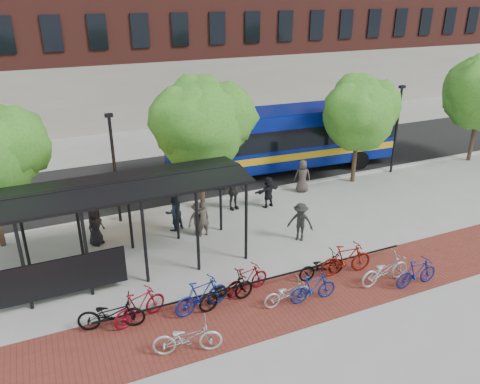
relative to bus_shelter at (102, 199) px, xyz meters
name	(u,v)px	position (x,y,z in m)	size (l,w,h in m)	color
ground	(288,225)	(8.13, 0.48, -3.00)	(160.00, 160.00, 0.00)	#9E9E99
asphalt_street	(223,170)	(8.13, 8.48, -2.99)	(160.00, 8.00, 0.01)	black
curb	(252,193)	(8.13, 4.48, -2.94)	(160.00, 0.25, 0.12)	#B7B7B2
brick_strip	(308,295)	(6.13, -4.52, -3.00)	(24.00, 3.00, 0.01)	maroon
bike_rack_rail	(264,290)	(4.83, -3.62, -3.00)	(12.00, 0.05, 0.95)	black
bus_shelter	(102,199)	(0.00, 0.00, 0.00)	(10.60, 3.07, 3.60)	black
tree_b	(201,120)	(5.23, 3.83, 1.46)	(5.15, 4.20, 6.47)	#382619
tree_c	(360,110)	(14.22, 3.83, 1.06)	(4.66, 3.80, 5.92)	#382619
lamp_post_left	(114,166)	(1.13, 4.08, -0.25)	(0.35, 0.20, 5.12)	black
lamp_post_right	(397,127)	(17.13, 4.08, -0.25)	(0.35, 0.20, 5.12)	black
bus	(284,136)	(11.40, 6.99, -0.87)	(13.86, 3.83, 3.70)	navy
bike_0	(111,313)	(-0.53, -3.49, -2.44)	(0.74, 2.12, 1.11)	black
bike_1	(140,306)	(0.38, -3.50, -2.43)	(0.54, 1.90, 1.14)	maroon
bike_2	(187,337)	(1.34, -5.52, -2.45)	(0.72, 2.08, 1.09)	#B5B5B7
bike_3	(201,295)	(2.39, -3.80, -2.40)	(0.57, 2.00, 1.20)	navy
bike_4	(226,291)	(3.26, -3.85, -2.45)	(0.73, 2.11, 1.11)	black
bike_5	(247,280)	(4.20, -3.49, -2.46)	(0.50, 1.79, 1.07)	maroon
bike_6	(287,293)	(5.19, -4.67, -2.54)	(0.61, 1.75, 0.92)	#B0B0B3
bike_7	(313,288)	(6.10, -4.85, -2.47)	(0.49, 1.75, 1.05)	navy
bike_8	(322,266)	(7.16, -3.75, -2.50)	(0.67, 1.92, 1.01)	black
bike_9	(346,259)	(8.14, -3.90, -2.37)	(0.59, 2.09, 1.26)	maroon
bike_10	(385,270)	(9.09, -4.98, -2.45)	(0.73, 2.10, 1.11)	#B6B6B8
bike_11	(417,273)	(10.02, -5.58, -2.46)	(0.51, 1.80, 1.08)	navy
pedestrian_0	(95,226)	(-0.18, 2.28, -2.13)	(0.85, 0.55, 1.73)	black
pedestrian_1	(203,219)	(4.21, 1.14, -2.18)	(0.60, 0.39, 1.63)	#443D36
pedestrian_2	(174,212)	(3.22, 2.20, -2.11)	(0.87, 0.68, 1.79)	#1A273D
pedestrian_3	(198,219)	(4.04, 1.29, -2.21)	(1.01, 0.58, 1.57)	#4C4138
pedestrian_4	(233,191)	(6.51, 3.14, -2.04)	(1.12, 0.47, 1.92)	#2B2B2B
pedestrian_5	(268,192)	(8.20, 2.69, -2.21)	(1.46, 0.46, 1.57)	black
pedestrian_6	(302,176)	(10.74, 3.67, -2.12)	(0.86, 0.56, 1.76)	#413934
pedestrian_9	(300,222)	(7.90, -0.90, -2.13)	(1.12, 0.64, 1.73)	black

